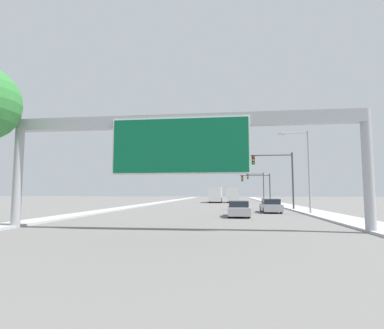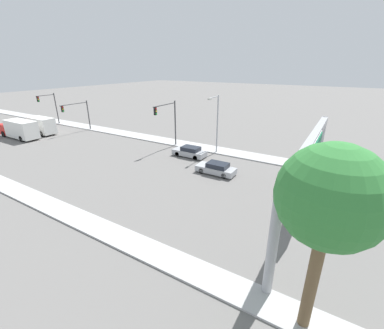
% 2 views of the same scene
% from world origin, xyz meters
% --- Properties ---
extents(sidewalk_right, '(3.00, 120.00, 0.15)m').
position_xyz_m(sidewalk_right, '(11.25, 60.00, 0.07)').
color(sidewalk_right, '#B0B0B0').
rests_on(sidewalk_right, ground).
extents(sign_gantry, '(20.43, 0.73, 6.50)m').
position_xyz_m(sign_gantry, '(0.00, 17.89, 5.08)').
color(sign_gantry, '#9EA0A5').
rests_on(sign_gantry, ground).
extents(car_near_right, '(1.82, 4.54, 1.35)m').
position_xyz_m(car_near_right, '(3.50, 27.70, 0.65)').
color(car_near_right, '#A5A8AD').
rests_on(car_near_right, ground).
extents(car_mid_center, '(1.84, 4.62, 1.41)m').
position_xyz_m(car_mid_center, '(7.00, 33.44, 0.67)').
color(car_mid_center, '#A5A8AD').
rests_on(car_mid_center, ground).
extents(truck_box_primary, '(2.30, 7.06, 3.01)m').
position_xyz_m(truck_box_primary, '(3.50, 62.91, 1.53)').
color(truck_box_primary, red).
rests_on(truck_box_primary, ground).
extents(truck_box_secondary, '(2.45, 8.72, 3.11)m').
position_xyz_m(truck_box_secondary, '(0.00, 63.02, 1.59)').
color(truck_box_secondary, red).
rests_on(truck_box_secondary, ground).
extents(traffic_light_near_intersection, '(5.07, 0.32, 6.84)m').
position_xyz_m(traffic_light_near_intersection, '(8.71, 38.00, 4.63)').
color(traffic_light_near_intersection, '#3D3D3F').
rests_on(traffic_light_near_intersection, ground).
extents(traffic_light_mid_block, '(5.55, 0.32, 5.52)m').
position_xyz_m(traffic_light_mid_block, '(8.33, 58.00, 3.83)').
color(traffic_light_mid_block, '#3D3D3F').
rests_on(traffic_light_mid_block, ground).
extents(traffic_light_far_intersection, '(3.77, 0.32, 6.36)m').
position_xyz_m(traffic_light_far_intersection, '(9.10, 68.00, 4.23)').
color(traffic_light_far_intersection, '#3D3D3F').
rests_on(traffic_light_far_intersection, ground).
extents(palm_tree_foreground, '(4.27, 4.27, 9.16)m').
position_xyz_m(palm_tree_foreground, '(-10.94, 15.95, 6.93)').
color(palm_tree_foreground, brown).
rests_on(palm_tree_foreground, ground).
extents(street_lamp_right, '(2.86, 0.28, 8.01)m').
position_xyz_m(street_lamp_right, '(9.96, 31.04, 4.80)').
color(street_lamp_right, '#9EA0A5').
rests_on(street_lamp_right, ground).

